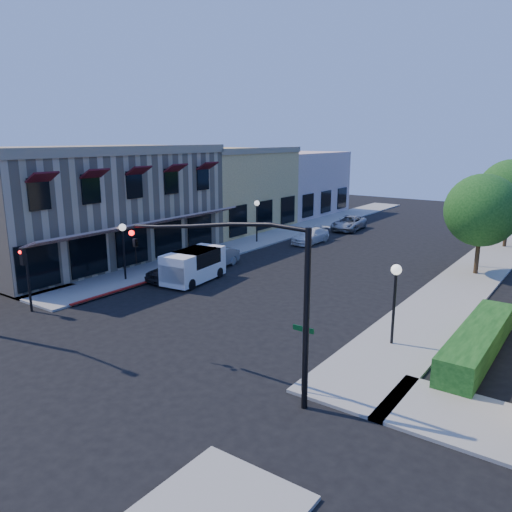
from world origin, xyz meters
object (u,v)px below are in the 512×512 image
Objects in this scene: street_tree_a at (482,210)px; lamppost_left_far at (257,211)px; white_van at (193,264)px; parked_car_d at (349,223)px; parked_car_c at (311,236)px; parked_car_a at (175,269)px; signal_mast_arm at (251,277)px; lamppost_right_near at (395,284)px; lamppost_left_near at (123,237)px; street_tree_b at (511,191)px; parked_car_b at (215,258)px; street_name_sign at (303,349)px; lamppost_right_far at (481,228)px; secondary_signal at (25,268)px.

lamppost_left_far is (-17.30, 0.00, -1.46)m from street_tree_a.
white_van is 0.95× the size of parked_car_d.
street_tree_a reaches higher than parked_car_c.
parked_car_a reaches higher than parked_car_d.
signal_mast_arm is at bearing -55.00° from lamppost_left_far.
lamppost_right_near is (17.00, -14.00, 0.00)m from lamppost_left_far.
lamppost_left_near reaches higher than parked_car_c.
street_tree_b is (0.00, 10.00, 0.35)m from street_tree_a.
street_name_sign is at bearing -44.97° from parked_car_b.
lamppost_right_near is at bearing -90.00° from lamppost_right_far.
parked_car_c is (3.20, 23.17, -1.71)m from secondary_signal.
lamppost_right_near is 15.69m from parked_car_b.
street_tree_b is 14.14m from parked_car_d.
lamppost_left_near is 0.88× the size of parked_car_b.
lamppost_left_near reaches higher than parked_car_d.
lamppost_right_near is 16.00m from lamppost_right_far.
signal_mast_arm is at bearing -32.48° from parked_car_a.
street_tree_a reaches higher than lamppost_left_far.
lamppost_left_far is at bearing -173.29° from lamppost_right_far.
street_tree_b is 0.88× the size of signal_mast_arm.
street_tree_a is 26.64m from secondary_signal.
lamppost_left_far is at bearing 140.53° from lamppost_right_near.
parked_car_a is 0.84× the size of parked_car_d.
street_tree_b is 26.88m from parked_car_a.
street_tree_a is 14.30m from parked_car_c.
lamppost_left_far is at bearing 103.68° from parked_car_a.
lamppost_left_far is 17.12m from lamppost_right_far.
lamppost_right_far is 19.26m from white_van.
lamppost_left_far and lamppost_right_near have the same top height.
signal_mast_arm is at bearing -39.17° from white_van.
signal_mast_arm reaches higher than lamppost_left_near.
white_van reaches higher than parked_car_b.
lamppost_left_near is at bearing -118.66° from parked_car_b.
lamppost_left_far reaches higher than white_van.
parked_car_b is at bearing -73.35° from lamppost_left_far.
secondary_signal is 0.93× the size of lamppost_left_near.
street_tree_a reaches higher than lamppost_right_near.
lamppost_right_far is (-0.30, 2.00, -1.46)m from street_tree_a.
lamppost_left_far is (-17.30, -10.00, -1.81)m from street_tree_b.
signal_mast_arm reaches higher than secondary_signal.
street_name_sign is at bearing -99.78° from lamppost_right_near.
street_tree_b is 1.97× the size of lamppost_right_near.
white_van is at bearing -139.51° from street_tree_a.
white_van is (3.57, 2.28, -1.61)m from lamppost_left_near.
parked_car_c is at bearing -94.84° from parked_car_d.
lamppost_right_near is (-0.30, -14.00, -1.46)m from street_tree_a.
lamppost_right_near is at bearing -5.04° from parked_car_a.
signal_mast_arm is 25.66m from parked_car_c.
secondary_signal is at bearing -109.10° from white_van.
street_name_sign is 0.62× the size of parked_car_b.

